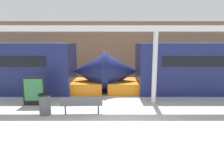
# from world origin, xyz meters

# --- Properties ---
(ground_plane) EXTENTS (60.00, 60.00, 0.00)m
(ground_plane) POSITION_xyz_m (0.00, 0.00, 0.00)
(ground_plane) COLOR #B2AFA8
(station_wall) EXTENTS (56.00, 0.20, 5.00)m
(station_wall) POSITION_xyz_m (0.00, 11.28, 2.50)
(station_wall) COLOR #937051
(station_wall) RESTS_ON ground_plane
(bench_near) EXTENTS (1.86, 0.51, 0.84)m
(bench_near) POSITION_xyz_m (-1.72, 1.50, 0.52)
(bench_near) COLOR #4C4F54
(bench_near) RESTS_ON ground_plane
(trash_bin) EXTENTS (0.52, 0.52, 0.94)m
(trash_bin) POSITION_xyz_m (-3.35, 1.53, 0.47)
(trash_bin) COLOR #4C4F54
(trash_bin) RESTS_ON ground_plane
(poster_board) EXTENTS (1.11, 0.07, 1.48)m
(poster_board) POSITION_xyz_m (-4.32, 2.82, 0.75)
(poster_board) COLOR black
(poster_board) RESTS_ON ground_plane
(support_column_near) EXTENTS (0.25, 0.25, 3.71)m
(support_column_near) POSITION_xyz_m (1.84, 3.28, 1.85)
(support_column_near) COLOR silver
(support_column_near) RESTS_ON ground_plane
(canopy_beam) EXTENTS (28.00, 0.60, 0.28)m
(canopy_beam) POSITION_xyz_m (1.84, 3.28, 3.85)
(canopy_beam) COLOR silver
(canopy_beam) RESTS_ON support_column_near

